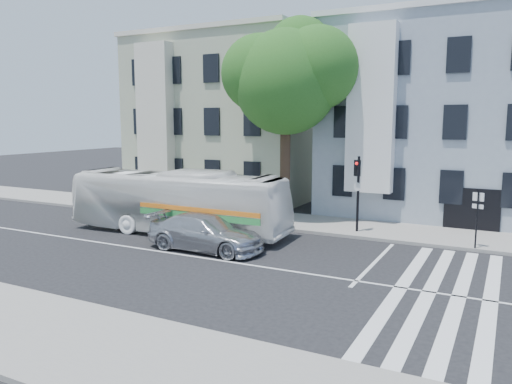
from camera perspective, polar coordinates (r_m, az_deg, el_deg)
The scene contains 11 objects.
ground at distance 20.47m, azimuth -6.52°, elevation -7.45°, with size 120.00×120.00×0.00m, color black.
sidewalk_far at distance 27.27m, azimuth 2.87°, elevation -3.27°, with size 80.00×4.00×0.15m, color gray.
sidewalk_near at distance 14.85m, azimuth -24.47°, elevation -14.04°, with size 80.00×4.00×0.15m, color gray.
building_left at distance 36.15m, azimuth -2.65°, elevation 8.23°, with size 12.00×10.00×11.00m, color #A1AB8F.
building_right at distance 31.59m, azimuth 20.17°, elevation 7.73°, with size 12.00×10.00×11.00m, color #8893A2.
street_tree at distance 27.46m, azimuth 3.76°, elevation 13.08°, with size 7.30×5.90×11.10m.
bus at distance 24.57m, azimuth -8.90°, elevation -1.13°, with size 11.14×2.61×3.10m, color white.
sedan at distance 21.40m, azimuth -5.78°, elevation -4.64°, with size 5.22×2.12×1.52m, color silver.
hedge at distance 29.97m, azimuth -11.25°, elevation -1.54°, with size 8.50×0.84×0.70m, color #2D591D, non-canonical shape.
traffic_signal at distance 24.31m, azimuth 11.54°, elevation 0.85°, with size 0.38×0.52×3.80m.
far_sign_pole at distance 22.83m, azimuth 23.98°, elevation -1.96°, with size 0.45×0.22×2.54m.
Camera 1 is at (11.01, -16.34, 5.53)m, focal length 35.00 mm.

